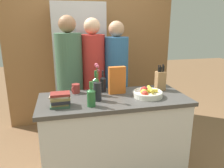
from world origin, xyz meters
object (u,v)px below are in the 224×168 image
(flower_vase, at_px, (97,89))
(person_in_red_tee, at_px, (116,78))
(fruit_bowl, at_px, (147,93))
(bottle_wine, at_px, (96,86))
(cereal_box, at_px, (117,80))
(bottle_vinegar, at_px, (103,83))
(knife_block, at_px, (160,80))
(bottle_oil, at_px, (91,97))
(book_stack, at_px, (60,100))
(person_at_sink, at_px, (70,79))
(person_in_blue, at_px, (93,77))
(refrigerator, at_px, (80,70))
(coffee_mug, at_px, (76,89))

(flower_vase, xyz_separation_m, person_in_red_tee, (0.36, 0.68, -0.08))
(fruit_bowl, bearing_deg, bottle_wine, 160.11)
(cereal_box, relative_size, bottle_vinegar, 1.22)
(flower_vase, xyz_separation_m, cereal_box, (0.24, 0.18, 0.03))
(knife_block, height_order, bottle_oil, knife_block)
(fruit_bowl, relative_size, knife_block, 1.02)
(person_in_red_tee, bearing_deg, bottle_wine, -111.74)
(bottle_oil, bearing_deg, knife_block, 21.14)
(flower_vase, distance_m, cereal_box, 0.30)
(book_stack, height_order, person_in_red_tee, person_in_red_tee)
(bottle_vinegar, height_order, person_at_sink, person_at_sink)
(fruit_bowl, relative_size, person_at_sink, 0.17)
(fruit_bowl, bearing_deg, person_in_blue, 122.11)
(fruit_bowl, distance_m, knife_block, 0.31)
(fruit_bowl, distance_m, bottle_oil, 0.61)
(refrigerator, bearing_deg, bottle_vinegar, -80.18)
(bottle_wine, relative_size, person_in_blue, 0.15)
(flower_vase, height_order, cereal_box, flower_vase)
(refrigerator, height_order, person_at_sink, refrigerator)
(cereal_box, relative_size, person_at_sink, 0.17)
(knife_block, bearing_deg, person_in_blue, 142.54)
(coffee_mug, bearing_deg, fruit_bowl, -23.11)
(knife_block, bearing_deg, bottle_oil, -158.86)
(knife_block, xyz_separation_m, person_at_sink, (-0.97, 0.46, -0.04))
(refrigerator, distance_m, fruit_bowl, 1.38)
(cereal_box, bearing_deg, person_in_red_tee, 76.60)
(coffee_mug, relative_size, bottle_oil, 0.48)
(fruit_bowl, height_order, bottle_wine, bottle_wine)
(book_stack, relative_size, bottle_wine, 0.71)
(fruit_bowl, relative_size, cereal_box, 1.03)
(refrigerator, distance_m, person_at_sink, 0.62)
(fruit_bowl, height_order, coffee_mug, fruit_bowl)
(person_in_blue, bearing_deg, bottle_oil, -91.08)
(bottle_oil, bearing_deg, refrigerator, 89.26)
(cereal_box, xyz_separation_m, coffee_mug, (-0.43, 0.11, -0.10))
(book_stack, bearing_deg, fruit_bowl, 4.20)
(flower_vase, relative_size, person_in_red_tee, 0.22)
(bottle_vinegar, bearing_deg, person_in_blue, 95.70)
(knife_block, distance_m, person_in_red_tee, 0.63)
(flower_vase, distance_m, person_at_sink, 0.69)
(flower_vase, xyz_separation_m, coffee_mug, (-0.19, 0.29, -0.07))
(flower_vase, xyz_separation_m, book_stack, (-0.35, -0.07, -0.05))
(fruit_bowl, bearing_deg, person_in_red_tee, 102.47)
(refrigerator, relative_size, bottle_oil, 8.28)
(bottle_oil, relative_size, bottle_vinegar, 0.97)
(person_at_sink, bearing_deg, bottle_vinegar, -70.14)
(bottle_vinegar, height_order, person_in_red_tee, person_in_red_tee)
(person_in_red_tee, bearing_deg, coffee_mug, -131.92)
(coffee_mug, bearing_deg, flower_vase, -56.95)
(person_at_sink, bearing_deg, refrigerator, 52.27)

